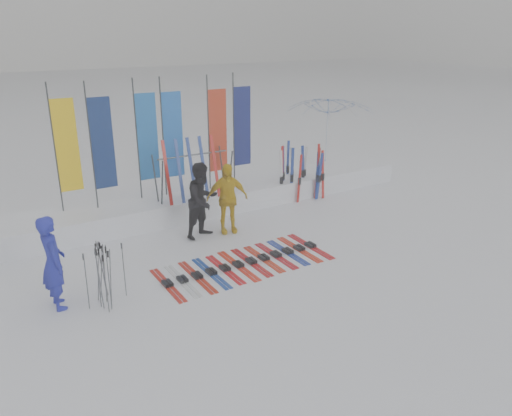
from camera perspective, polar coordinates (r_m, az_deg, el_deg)
ground at (r=10.76m, az=3.60°, el=-7.69°), size 120.00×120.00×0.00m
snow_bank at (r=14.33m, az=-6.99°, el=0.70°), size 14.00×1.60×0.60m
person_blue at (r=9.94m, az=-22.18°, el=-5.79°), size 0.47×0.69×1.83m
person_black at (r=12.41m, az=-6.12°, el=0.89°), size 1.12×0.99×1.92m
person_yellow at (r=12.65m, az=-3.33°, el=1.11°), size 1.14×0.72×1.82m
tent_canopy at (r=18.15m, az=8.29°, el=8.29°), size 3.10×3.16×2.78m
ski_row at (r=11.19m, az=-1.32°, el=-6.31°), size 3.85×1.70×0.07m
pole_cluster at (r=9.87m, az=-17.03°, el=-7.38°), size 0.77×0.78×1.26m
feather_flags at (r=13.69m, az=-10.81°, el=8.04°), size 5.53×0.29×3.20m
ski_rack at (r=13.59m, az=-7.17°, el=4.41°), size 2.04×0.80×1.23m
upright_skis at (r=15.33m, az=5.17°, el=3.98°), size 1.66×1.14×1.70m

